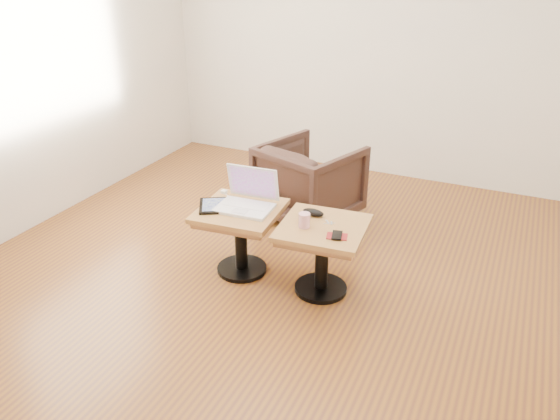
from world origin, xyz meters
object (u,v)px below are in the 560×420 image
at_px(laptop, 247,200).
at_px(armchair, 310,182).
at_px(side_table_left, 240,225).
at_px(striped_cup, 304,220).
at_px(side_table_right, 322,242).

height_order(laptop, armchair, laptop).
height_order(side_table_left, armchair, armchair).
xyz_separation_m(laptop, striped_cup, (0.46, -0.11, -0.01)).
distance_m(side_table_left, striped_cup, 0.53).
distance_m(side_table_left, armchair, 0.99).
relative_size(laptop, armchair, 0.53).
bearing_deg(side_table_right, striped_cup, -150.93).
height_order(side_table_right, armchair, armchair).
height_order(side_table_left, side_table_right, same).
relative_size(striped_cup, armchair, 0.13).
xyz_separation_m(striped_cup, armchair, (-0.38, 1.05, -0.21)).
bearing_deg(side_table_left, armchair, 78.58).
distance_m(side_table_right, laptop, 0.59).
relative_size(side_table_left, side_table_right, 1.00).
relative_size(side_table_left, armchair, 0.81).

